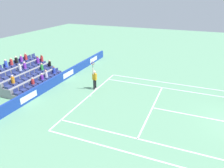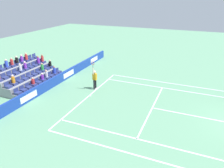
% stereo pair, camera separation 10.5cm
% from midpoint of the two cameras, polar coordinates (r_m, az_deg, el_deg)
% --- Properties ---
extents(line_baseline, '(10.97, 0.10, 0.01)m').
position_cam_midpoint_polar(line_baseline, '(18.41, -6.29, -3.11)').
color(line_baseline, white).
rests_on(line_baseline, ground).
extents(line_service, '(8.23, 0.10, 0.01)m').
position_cam_midpoint_polar(line_service, '(16.73, 10.60, -6.24)').
color(line_service, white).
rests_on(line_service, ground).
extents(line_centre_service, '(0.10, 6.40, 0.01)m').
position_cam_midpoint_polar(line_centre_service, '(16.53, 21.57, -7.99)').
color(line_centre_service, white).
rests_on(line_centre_service, ground).
extents(line_singles_sideline_left, '(0.10, 11.89, 0.01)m').
position_cam_midpoint_polar(line_singles_sideline_left, '(13.27, 8.57, -14.74)').
color(line_singles_sideline_left, white).
rests_on(line_singles_sideline_left, ground).
extents(line_singles_sideline_right, '(0.10, 11.89, 0.01)m').
position_cam_midpoint_polar(line_singles_sideline_right, '(20.33, 14.38, -1.12)').
color(line_singles_sideline_right, white).
rests_on(line_singles_sideline_right, ground).
extents(line_doubles_sideline_left, '(0.10, 11.89, 0.01)m').
position_cam_midpoint_polar(line_doubles_sideline_left, '(12.23, 6.87, -18.45)').
color(line_doubles_sideline_left, white).
rests_on(line_doubles_sideline_left, ground).
extents(line_doubles_sideline_right, '(0.10, 11.89, 0.01)m').
position_cam_midpoint_polar(line_doubles_sideline_right, '(21.59, 14.96, 0.26)').
color(line_doubles_sideline_right, white).
rests_on(line_doubles_sideline_right, ground).
extents(line_centre_mark, '(0.10, 0.20, 0.01)m').
position_cam_midpoint_polar(line_centre_mark, '(18.37, -6.02, -3.17)').
color(line_centre_mark, white).
rests_on(line_centre_mark, ground).
extents(sponsor_barrier, '(22.87, 0.22, 0.90)m').
position_cam_midpoint_polar(sponsor_barrier, '(20.33, -16.37, 0.03)').
color(sponsor_barrier, '#193899').
rests_on(sponsor_barrier, ground).
extents(tennis_player, '(0.52, 0.38, 2.85)m').
position_cam_midpoint_polar(tennis_player, '(19.25, -4.85, 1.37)').
color(tennis_player, black).
rests_on(tennis_player, ground).
extents(stadium_stand, '(6.20, 3.80, 2.61)m').
position_cam_midpoint_polar(stadium_stand, '(22.14, -22.42, 1.77)').
color(stadium_stand, gray).
rests_on(stadium_stand, ground).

